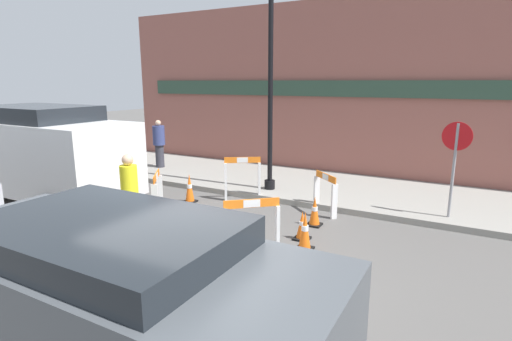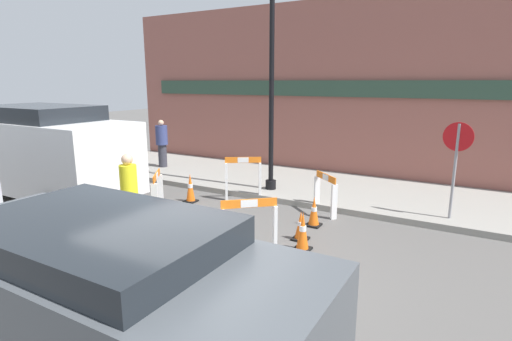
{
  "view_description": "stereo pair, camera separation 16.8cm",
  "coord_description": "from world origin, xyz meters",
  "views": [
    {
      "loc": [
        3.07,
        -4.23,
        3.02
      ],
      "look_at": [
        -1.27,
        3.68,
        1.0
      ],
      "focal_mm": 28.0,
      "sensor_mm": 36.0,
      "label": 1
    },
    {
      "loc": [
        3.22,
        -4.15,
        3.02
      ],
      "look_at": [
        -1.27,
        3.68,
        1.0
      ],
      "focal_mm": 28.0,
      "sensor_mm": 36.0,
      "label": 2
    }
  ],
  "objects": [
    {
      "name": "ground_plane",
      "position": [
        0.0,
        0.0,
        0.0
      ],
      "size": [
        60.0,
        60.0,
        0.0
      ],
      "primitive_type": "plane",
      "color": "#565451"
    },
    {
      "name": "sidewalk_slab",
      "position": [
        0.0,
        6.31,
        0.07
      ],
      "size": [
        18.0,
        3.62,
        0.14
      ],
      "color": "gray",
      "rests_on": "ground_plane"
    },
    {
      "name": "storefront_facade",
      "position": [
        0.0,
        8.19,
        2.75
      ],
      "size": [
        18.0,
        0.22,
        5.5
      ],
      "color": "#93564C",
      "rests_on": "ground_plane"
    },
    {
      "name": "streetlamp_post",
      "position": [
        -1.67,
        5.21,
        4.25
      ],
      "size": [
        0.44,
        0.44,
        6.51
      ],
      "color": "black",
      "rests_on": "sidewalk_slab"
    },
    {
      "name": "stop_sign",
      "position": [
        2.78,
        5.0,
        1.53
      ],
      "size": [
        0.59,
        0.12,
        2.06
      ],
      "rotation": [
        0.0,
        0.0,
        2.97
      ],
      "color": "gray",
      "rests_on": "sidewalk_slab"
    },
    {
      "name": "barricade_0",
      "position": [
        -3.03,
        2.28,
        0.56
      ],
      "size": [
        0.63,
        0.82,
        1.03
      ],
      "rotation": [
        0.0,
        0.0,
        5.33
      ],
      "color": "white",
      "rests_on": "ground_plane"
    },
    {
      "name": "barricade_1",
      "position": [
        -0.17,
        1.53,
        0.57
      ],
      "size": [
        0.83,
        0.76,
        1.03
      ],
      "rotation": [
        0.0,
        0.0,
        7.01
      ],
      "color": "white",
      "rests_on": "ground_plane"
    },
    {
      "name": "barricade_2",
      "position": [
        0.2,
        4.35,
        0.52
      ],
      "size": [
        0.74,
        0.66,
        0.95
      ],
      "rotation": [
        0.0,
        0.0,
        8.71
      ],
      "color": "white",
      "rests_on": "ground_plane"
    },
    {
      "name": "barricade_3",
      "position": [
        -2.03,
        4.35,
        0.62
      ],
      "size": [
        0.85,
        0.62,
        1.14
      ],
      "rotation": [
        0.0,
        0.0,
        10.01
      ],
      "color": "white",
      "rests_on": "ground_plane"
    },
    {
      "name": "traffic_cone_0",
      "position": [
        0.28,
        3.46,
        0.31
      ],
      "size": [
        0.3,
        0.3,
        0.65
      ],
      "color": "black",
      "rests_on": "ground_plane"
    },
    {
      "name": "traffic_cone_1",
      "position": [
        -3.11,
        3.54,
        0.36
      ],
      "size": [
        0.3,
        0.3,
        0.74
      ],
      "color": "black",
      "rests_on": "ground_plane"
    },
    {
      "name": "traffic_cone_2",
      "position": [
        0.34,
        2.62,
        0.28
      ],
      "size": [
        0.3,
        0.3,
        0.58
      ],
      "color": "black",
      "rests_on": "ground_plane"
    },
    {
      "name": "traffic_cone_3",
      "position": [
        -1.18,
        1.5,
        0.3
      ],
      "size": [
        0.3,
        0.3,
        0.62
      ],
      "color": "black",
      "rests_on": "ground_plane"
    },
    {
      "name": "traffic_cone_4",
      "position": [
        0.57,
        2.19,
        0.36
      ],
      "size": [
        0.3,
        0.3,
        0.73
      ],
      "color": "black",
      "rests_on": "ground_plane"
    },
    {
      "name": "person_worker",
      "position": [
        -2.83,
        1.28,
        0.88
      ],
      "size": [
        0.48,
        0.48,
        1.63
      ],
      "rotation": [
        0.0,
        0.0,
        0.88
      ],
      "color": "#33333D",
      "rests_on": "ground_plane"
    },
    {
      "name": "person_pedestrian",
      "position": [
        -6.25,
        5.94,
        0.99
      ],
      "size": [
        0.54,
        0.54,
        1.61
      ],
      "rotation": [
        0.0,
        0.0,
        2.69
      ],
      "color": "#33333D",
      "rests_on": "sidewalk_slab"
    },
    {
      "name": "parked_car_1",
      "position": [
        0.2,
        -1.85,
        1.0
      ],
      "size": [
        4.44,
        1.94,
        1.78
      ],
      "color": "#4C5156",
      "rests_on": "ground_plane"
    },
    {
      "name": "work_van",
      "position": [
        -6.54,
        1.91,
        1.32
      ],
      "size": [
        5.26,
        2.19,
        2.43
      ],
      "color": "white",
      "rests_on": "ground_plane"
    }
  ]
}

